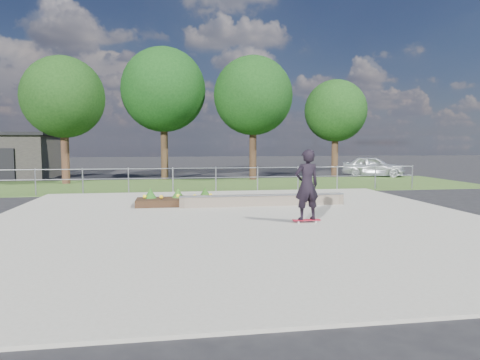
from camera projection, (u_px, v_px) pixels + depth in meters
name	position (u px, v px, depth m)	size (l,w,h in m)	color
ground	(241.00, 221.00, 12.77)	(120.00, 120.00, 0.00)	black
grass_verge	(210.00, 185.00, 23.59)	(30.00, 8.00, 0.02)	#334F1F
concrete_slab	(241.00, 220.00, 12.76)	(15.00, 15.00, 0.06)	gray
fence	(216.00, 176.00, 20.08)	(20.06, 0.06, 1.20)	gray
tree_far_left	(63.00, 98.00, 23.89)	(4.55, 4.55, 7.15)	#382016
tree_mid_left	(164.00, 90.00, 26.65)	(5.25, 5.25, 8.25)	#2F1F13
tree_mid_right	(253.00, 96.00, 26.55)	(4.90, 4.90, 7.70)	black
tree_far_right	(336.00, 111.00, 29.03)	(4.20, 4.20, 6.60)	#352115
grind_ledge	(263.00, 200.00, 15.47)	(6.00, 0.44, 0.43)	brown
planter_bed	(178.00, 200.00, 15.64)	(3.00, 1.20, 0.61)	black
skateboarder	(307.00, 185.00, 12.13)	(0.80, 0.58, 2.08)	silver
parked_car	(373.00, 166.00, 29.59)	(1.67, 4.16, 1.42)	silver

